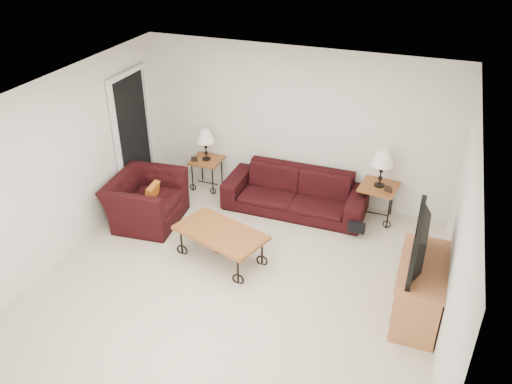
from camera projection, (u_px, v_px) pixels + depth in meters
ground at (237, 283)px, 6.80m from camera, size 5.00×5.00×0.00m
wall_back at (296, 125)px, 8.21m from camera, size 5.00×0.02×2.50m
wall_front at (116, 351)px, 4.15m from camera, size 5.00×0.02×2.50m
wall_left at (62, 168)px, 6.94m from camera, size 0.02×5.00×2.50m
wall_right at (457, 244)px, 5.42m from camera, size 0.02×5.00×2.50m
ceiling at (233, 101)px, 5.56m from camera, size 5.00×5.00×0.00m
doorway at (133, 137)px, 8.39m from camera, size 0.08×0.94×2.04m
sofa at (295, 192)px, 8.23m from camera, size 2.23×0.87×0.65m
side_table_left at (207, 173)px, 8.90m from camera, size 0.50×0.50×0.54m
side_table_right at (377, 202)px, 8.01m from camera, size 0.60×0.60×0.59m
lamp_left at (206, 145)px, 8.63m from camera, size 0.31×0.31×0.54m
lamp_right at (382, 168)px, 7.71m from camera, size 0.37×0.37×0.59m
photo_frame_left at (194, 159)px, 8.66m from camera, size 0.11×0.03×0.09m
photo_frame_right at (388, 189)px, 7.67m from camera, size 0.12×0.05×0.10m
coffee_table at (221, 245)px, 7.14m from camera, size 1.38×1.02×0.46m
armchair at (146, 200)px, 7.94m from camera, size 1.09×1.22×0.73m
throw_pillow at (152, 195)px, 7.77m from camera, size 0.12×0.34×0.33m
tv_stand at (419, 290)px, 6.15m from camera, size 0.50×1.20×0.72m
television at (427, 243)px, 5.82m from camera, size 0.14×1.07×0.62m
backpack at (358, 220)px, 7.66m from camera, size 0.47×0.41×0.50m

